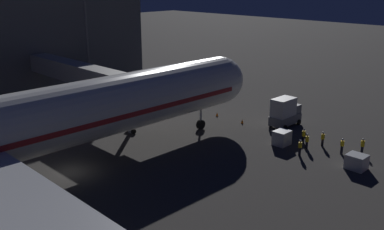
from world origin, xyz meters
TOP-DOWN VIEW (x-y plane):
  - ground_plane at (0.00, 0.00)m, footprint 320.00×320.00m
  - jet_bridge at (13.52, -11.30)m, footprint 25.58×3.40m
  - apron_floodlight_mast at (25.50, -18.55)m, footprint 2.90×0.50m
  - cargo_truck_aft at (-6.67, -26.81)m, footprint 2.36×4.52m
  - baggage_container_near_belt at (-19.17, -20.67)m, footprint 1.86×1.66m
  - baggage_container_mid_row at (-10.21, -20.96)m, footprint 1.53×1.81m
  - ground_crew_near_nose_gear at (-17.77, -24.94)m, footprint 0.40×0.40m
  - ground_crew_by_belt_loader at (-16.32, -23.19)m, footprint 0.40×0.40m
  - ground_crew_marshaller_fwd at (-11.61, -23.22)m, footprint 0.40×0.40m
  - ground_crew_under_port_wing at (-13.39, -19.62)m, footprint 0.40×0.40m
  - ground_crew_by_tug at (-12.85, -21.90)m, footprint 0.40×0.40m
  - ground_crew_walking_aft at (-13.67, -23.87)m, footprint 0.40×0.40m
  - traffic_cone_nose_port at (-2.20, -23.83)m, footprint 0.36×0.36m
  - traffic_cone_nose_starboard at (2.20, -23.83)m, footprint 0.36×0.36m

SIDE VIEW (x-z plane):
  - ground_plane at x=0.00m, z-range 0.00..0.00m
  - traffic_cone_nose_port at x=-2.20m, z-range 0.00..0.55m
  - traffic_cone_nose_starboard at x=2.20m, z-range 0.00..0.55m
  - baggage_container_near_belt at x=-19.17m, z-range 0.00..1.48m
  - baggage_container_mid_row at x=-10.21m, z-range 0.00..1.66m
  - ground_crew_walking_aft at x=-13.67m, z-range 0.08..1.78m
  - ground_crew_near_nose_gear at x=-17.77m, z-range 0.08..1.80m
  - ground_crew_marshaller_fwd at x=-11.61m, z-range 0.08..1.81m
  - ground_crew_by_tug at x=-12.85m, z-range 0.09..1.83m
  - ground_crew_by_belt_loader at x=-16.32m, z-range 0.09..1.88m
  - ground_crew_under_port_wing at x=-13.39m, z-range 0.09..1.88m
  - cargo_truck_aft at x=-6.67m, z-range 0.00..3.73m
  - jet_bridge at x=13.52m, z-range 2.10..9.36m
  - apron_floodlight_mast at x=25.50m, z-range 1.45..20.16m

